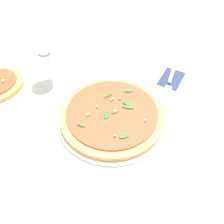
% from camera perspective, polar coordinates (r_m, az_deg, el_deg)
% --- Properties ---
extents(ground_plane, '(6.00, 6.00, 0.00)m').
position_cam_1_polar(ground_plane, '(0.69, -0.07, -4.47)').
color(ground_plane, silver).
extents(pizza_arugula_main, '(0.36, 0.36, 0.05)m').
position_cam_1_polar(pizza_arugula_main, '(0.71, 0.01, -0.70)').
color(pizza_arugula_main, silver).
rests_on(pizza_arugula_main, ground_plane).
extents(wine_glass, '(0.08, 0.08, 0.18)m').
position_cam_1_polar(wine_glass, '(0.82, -17.35, 14.67)').
color(wine_glass, white).
rests_on(wine_glass, ground_plane).
extents(napkin, '(0.14, 0.10, 0.01)m').
position_cam_1_polar(napkin, '(0.90, 15.27, 8.51)').
color(napkin, navy).
rests_on(napkin, ground_plane).
extents(fork, '(0.21, 0.09, 0.00)m').
position_cam_1_polar(fork, '(0.89, 15.24, 8.45)').
color(fork, silver).
rests_on(fork, ground_plane).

